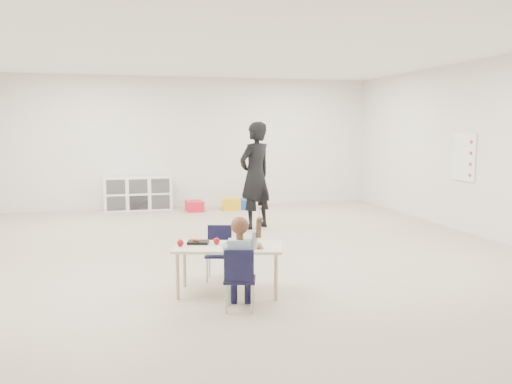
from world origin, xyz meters
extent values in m
plane|color=#BBA990|center=(0.00, 0.00, 0.00)|extent=(9.00, 9.00, 0.00)
plane|color=white|center=(0.00, 0.00, 2.80)|extent=(9.00, 9.00, 0.00)
cube|color=white|center=(0.00, 4.50, 1.40)|extent=(8.00, 0.02, 2.80)
cube|color=white|center=(0.00, -4.50, 1.40)|extent=(8.00, 0.02, 2.80)
cube|color=white|center=(4.00, 0.00, 1.40)|extent=(0.02, 9.00, 2.80)
cube|color=#FEEECB|center=(-0.51, -1.80, 0.50)|extent=(1.23, 0.85, 0.03)
cube|color=black|center=(-0.40, -1.76, 0.53)|extent=(0.26, 0.21, 0.03)
cube|color=black|center=(-0.79, -1.62, 0.53)|extent=(0.26, 0.21, 0.03)
cube|color=white|center=(-0.50, -1.95, 0.56)|extent=(0.09, 0.09, 0.10)
ellipsoid|color=#B57E4A|center=(-0.24, -2.00, 0.55)|extent=(0.09, 0.09, 0.07)
sphere|color=#9F0E10|center=(-0.61, -1.70, 0.55)|extent=(0.07, 0.07, 0.07)
sphere|color=#9F0E10|center=(-0.99, -1.70, 0.55)|extent=(0.07, 0.07, 0.07)
cube|color=white|center=(-1.20, 4.28, 0.35)|extent=(1.40, 0.40, 0.70)
cube|color=white|center=(3.98, 0.60, 1.25)|extent=(0.02, 0.60, 0.80)
imported|color=black|center=(0.68, 1.71, 0.92)|extent=(0.80, 0.72, 1.83)
cube|color=red|center=(-0.08, 3.84, 0.11)|extent=(0.36, 0.45, 0.21)
cube|color=gold|center=(0.72, 3.90, 0.12)|extent=(0.46, 0.55, 0.24)
cube|color=#163FA7|center=(1.04, 3.92, 0.10)|extent=(0.33, 0.42, 0.21)
camera|label=1|loc=(-1.60, -7.25, 1.76)|focal=38.00mm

